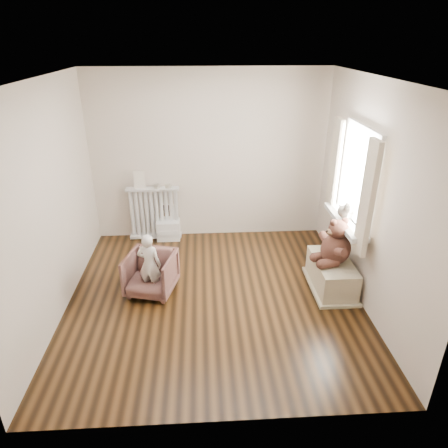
{
  "coord_description": "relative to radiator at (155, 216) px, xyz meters",
  "views": [
    {
      "loc": [
        -0.13,
        -4.16,
        2.99
      ],
      "look_at": [
        0.15,
        0.45,
        0.8
      ],
      "focal_mm": 32.0,
      "sensor_mm": 36.0,
      "label": 1
    }
  ],
  "objects": [
    {
      "name": "window",
      "position": [
        2.64,
        -1.38,
        1.06
      ],
      "size": [
        0.03,
        0.9,
        1.1
      ],
      "primitive_type": "cube",
      "color": "white",
      "rests_on": "right_wall"
    },
    {
      "name": "child",
      "position": [
        0.09,
        -1.56,
        0.04
      ],
      "size": [
        0.34,
        0.27,
        0.82
      ],
      "primitive_type": "imported",
      "rotation": [
        0.0,
        0.0,
        2.88
      ],
      "color": "silver",
      "rests_on": "armchair"
    },
    {
      "name": "curtain_left",
      "position": [
        2.53,
        -1.95,
        1.0
      ],
      "size": [
        0.06,
        0.26,
        1.3
      ],
      "primitive_type": "cube",
      "color": "beige",
      "rests_on": "right_wall"
    },
    {
      "name": "armchair",
      "position": [
        0.09,
        -1.51,
        -0.12
      ],
      "size": [
        0.71,
        0.72,
        0.54
      ],
      "primitive_type": "imported",
      "rotation": [
        0.0,
        0.0,
        -0.26
      ],
      "color": "brown",
      "rests_on": "floor"
    },
    {
      "name": "teddy_bear",
      "position": [
        2.4,
        -1.59,
        0.28
      ],
      "size": [
        0.55,
        0.47,
        0.59
      ],
      "primitive_type": null,
      "rotation": [
        0.0,
        0.0,
        0.22
      ],
      "color": "#3B1E17",
      "rests_on": "toy_bench"
    },
    {
      "name": "ceiling",
      "position": [
        0.88,
        -1.68,
        2.21
      ],
      "size": [
        3.6,
        3.6,
        0.01
      ],
      "primitive_type": "cube",
      "color": "white",
      "rests_on": "ground"
    },
    {
      "name": "back_wall",
      "position": [
        0.88,
        0.12,
        0.91
      ],
      "size": [
        3.6,
        0.02,
        2.6
      ],
      "primitive_type": "cube",
      "color": "beige",
      "rests_on": "ground"
    },
    {
      "name": "toy_vanity",
      "position": [
        0.21,
        -0.03,
        -0.11
      ],
      "size": [
        0.36,
        0.26,
        0.57
      ],
      "primitive_type": "cube",
      "color": "silver",
      "rests_on": "floor"
    },
    {
      "name": "radiator",
      "position": [
        0.0,
        0.0,
        0.0
      ],
      "size": [
        0.82,
        0.15,
        0.86
      ],
      "primitive_type": "cube",
      "color": "silver",
      "rests_on": "floor"
    },
    {
      "name": "window_sill",
      "position": [
        2.55,
        -1.38,
        0.48
      ],
      "size": [
        0.22,
        1.1,
        0.06
      ],
      "primitive_type": "cube",
      "color": "silver",
      "rests_on": "right_wall"
    },
    {
      "name": "paper_doll",
      "position": [
        -0.18,
        0.0,
        0.61
      ],
      "size": [
        0.17,
        0.02,
        0.29
      ],
      "primitive_type": "cube",
      "color": "beige",
      "rests_on": "radiator"
    },
    {
      "name": "left_wall",
      "position": [
        -0.92,
        -1.68,
        0.91
      ],
      "size": [
        0.02,
        3.6,
        2.6
      ],
      "primitive_type": "cube",
      "color": "beige",
      "rests_on": "ground"
    },
    {
      "name": "right_wall",
      "position": [
        2.68,
        -1.68,
        0.91
      ],
      "size": [
        0.02,
        3.6,
        2.6
      ],
      "primitive_type": "cube",
      "color": "beige",
      "rests_on": "ground"
    },
    {
      "name": "front_wall",
      "position": [
        0.88,
        -3.48,
        0.91
      ],
      "size": [
        3.6,
        0.02,
        2.6
      ],
      "primitive_type": "cube",
      "color": "beige",
      "rests_on": "ground"
    },
    {
      "name": "floor",
      "position": [
        0.88,
        -1.68,
        -0.39
      ],
      "size": [
        3.6,
        3.6,
        0.01
      ],
      "primitive_type": "cube",
      "color": "black",
      "rests_on": "ground"
    },
    {
      "name": "curtain_right",
      "position": [
        2.53,
        -0.81,
        1.0
      ],
      "size": [
        0.06,
        0.26,
        1.3
      ],
      "primitive_type": "cube",
      "color": "beige",
      "rests_on": "right_wall"
    },
    {
      "name": "plush_cat",
      "position": [
        2.54,
        -1.37,
        0.61
      ],
      "size": [
        0.25,
        0.33,
        0.25
      ],
      "primitive_type": null,
      "rotation": [
        0.0,
        0.0,
        0.25
      ],
      "color": "slate",
      "rests_on": "window_sill"
    },
    {
      "name": "tin_b",
      "position": [
        0.24,
        0.0,
        0.5
      ],
      "size": [
        0.1,
        0.1,
        0.05
      ],
      "primitive_type": "cylinder",
      "color": "#A59E8C",
      "rests_on": "radiator"
    },
    {
      "name": "tin_a",
      "position": [
        0.07,
        0.0,
        0.5
      ],
      "size": [
        0.09,
        0.09,
        0.06
      ],
      "primitive_type": "cylinder",
      "color": "#A59E8C",
      "rests_on": "radiator"
    },
    {
      "name": "toy_bench",
      "position": [
        2.4,
        -1.56,
        -0.19
      ],
      "size": [
        0.45,
        0.85,
        0.4
      ],
      "primitive_type": "cube",
      "color": "#BDB492",
      "rests_on": "floor"
    }
  ]
}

